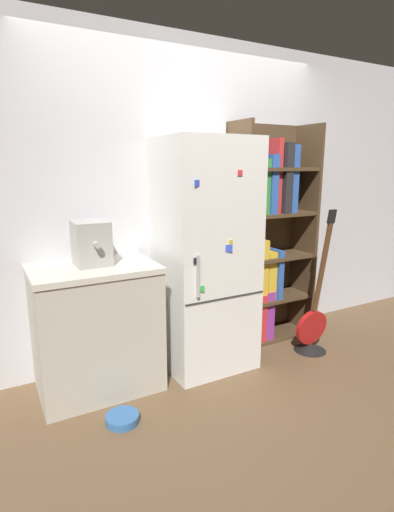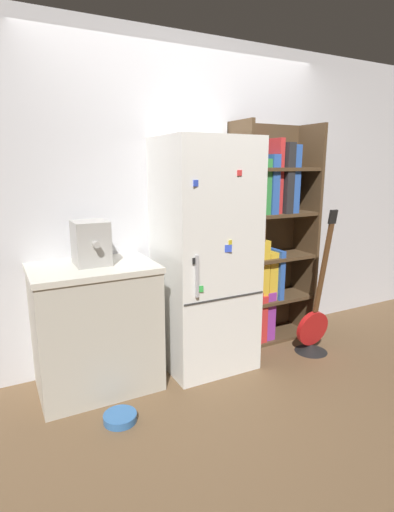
% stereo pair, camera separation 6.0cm
% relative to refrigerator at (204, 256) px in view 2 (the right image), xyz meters
% --- Properties ---
extents(ground_plane, '(16.00, 16.00, 0.00)m').
position_rel_refrigerator_xyz_m(ground_plane, '(0.00, -0.13, -0.90)').
color(ground_plane, brown).
extents(wall_back, '(8.00, 0.05, 2.60)m').
position_rel_refrigerator_xyz_m(wall_back, '(0.00, 0.34, 0.40)').
color(wall_back, silver).
rests_on(wall_back, ground_plane).
extents(refrigerator, '(0.68, 0.66, 1.80)m').
position_rel_refrigerator_xyz_m(refrigerator, '(0.00, 0.00, 0.00)').
color(refrigerator, white).
rests_on(refrigerator, ground_plane).
extents(bookshelf, '(0.79, 0.36, 1.95)m').
position_rel_refrigerator_xyz_m(bookshelf, '(0.69, 0.16, 0.05)').
color(bookshelf, '#4C3823').
rests_on(bookshelf, ground_plane).
extents(kitchen_counter, '(0.85, 0.60, 0.92)m').
position_rel_refrigerator_xyz_m(kitchen_counter, '(-0.87, 0.03, -0.44)').
color(kitchen_counter, '#BCB7A8').
rests_on(kitchen_counter, ground_plane).
extents(espresso_machine, '(0.23, 0.31, 0.30)m').
position_rel_refrigerator_xyz_m(espresso_machine, '(-0.86, 0.06, 0.17)').
color(espresso_machine, '#A5A39E').
rests_on(espresso_machine, kitchen_counter).
extents(guitar, '(0.31, 0.30, 1.26)m').
position_rel_refrigerator_xyz_m(guitar, '(0.92, -0.29, -0.72)').
color(guitar, black).
rests_on(guitar, ground_plane).
extents(pet_bowl, '(0.21, 0.21, 0.05)m').
position_rel_refrigerator_xyz_m(pet_bowl, '(-0.86, -0.46, -0.87)').
color(pet_bowl, '#3366A5').
rests_on(pet_bowl, ground_plane).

